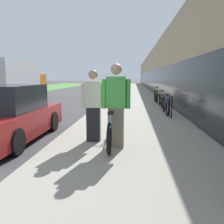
# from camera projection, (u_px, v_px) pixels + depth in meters

# --- Properties ---
(sidewalk_slab) EXTENTS (3.95, 70.00, 0.14)m
(sidewalk_slab) POSITION_uv_depth(u_px,v_px,m) (133.00, 93.00, 24.83)
(sidewalk_slab) COLOR gray
(sidewalk_slab) RESTS_ON ground
(storefront_facade) EXTENTS (10.01, 70.00, 4.70)m
(storefront_facade) POSITION_uv_depth(u_px,v_px,m) (188.00, 72.00, 31.83)
(storefront_facade) COLOR tan
(storefront_facade) RESTS_ON ground
(lawn_strip) EXTENTS (7.83, 70.00, 0.03)m
(lawn_strip) POSITION_uv_depth(u_px,v_px,m) (16.00, 91.00, 29.95)
(lawn_strip) COLOR #478438
(lawn_strip) RESTS_ON ground
(tandem_bicycle) EXTENTS (0.52, 2.50, 0.83)m
(tandem_bicycle) POSITION_uv_depth(u_px,v_px,m) (113.00, 128.00, 5.84)
(tandem_bicycle) COLOR black
(tandem_bicycle) RESTS_ON sidewalk_slab
(person_rider) EXTENTS (0.62, 0.24, 1.83)m
(person_rider) POSITION_uv_depth(u_px,v_px,m) (116.00, 106.00, 5.44)
(person_rider) COLOR #756B5B
(person_rider) RESTS_ON sidewalk_slab
(person_bystander) EXTENTS (0.58, 0.23, 1.71)m
(person_bystander) POSITION_uv_depth(u_px,v_px,m) (93.00, 106.00, 5.98)
(person_bystander) COLOR black
(person_bystander) RESTS_ON sidewalk_slab
(bike_rack_hoop) EXTENTS (0.05, 0.60, 0.84)m
(bike_rack_hoop) POSITION_uv_depth(u_px,v_px,m) (171.00, 104.00, 9.60)
(bike_rack_hoop) COLOR black
(bike_rack_hoop) RESTS_ON sidewalk_slab
(cruiser_bike_nearest) EXTENTS (0.52, 1.79, 0.86)m
(cruiser_bike_nearest) POSITION_uv_depth(u_px,v_px,m) (166.00, 105.00, 10.46)
(cruiser_bike_nearest) COLOR black
(cruiser_bike_nearest) RESTS_ON sidewalk_slab
(cruiser_bike_middle) EXTENTS (0.52, 1.75, 0.89)m
(cruiser_bike_middle) POSITION_uv_depth(u_px,v_px,m) (161.00, 100.00, 12.86)
(cruiser_bike_middle) COLOR black
(cruiser_bike_middle) RESTS_ON sidewalk_slab
(cruiser_bike_farthest) EXTENTS (0.52, 1.84, 0.97)m
(cruiser_bike_farthest) POSITION_uv_depth(u_px,v_px,m) (156.00, 96.00, 15.13)
(cruiser_bike_farthest) COLOR black
(cruiser_bike_farthest) RESTS_ON sidewalk_slab
(parked_sedan_curbside) EXTENTS (1.79, 4.17, 1.47)m
(parked_sedan_curbside) POSITION_uv_depth(u_px,v_px,m) (8.00, 116.00, 6.62)
(parked_sedan_curbside) COLOR maroon
(parked_sedan_curbside) RESTS_ON ground
(moving_truck) EXTENTS (2.49, 6.94, 2.80)m
(moving_truck) POSITION_uv_depth(u_px,v_px,m) (13.00, 81.00, 17.36)
(moving_truck) COLOR orange
(moving_truck) RESTS_ON ground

